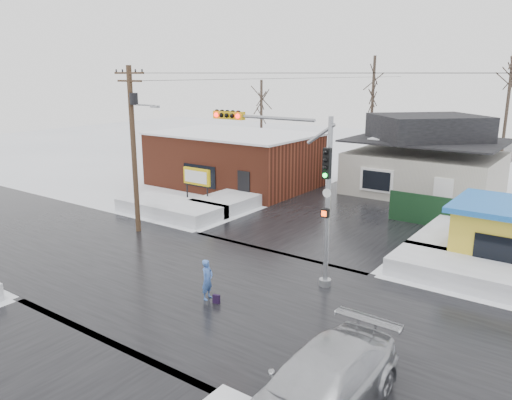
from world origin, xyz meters
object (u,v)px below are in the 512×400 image
Objects in this scene: traffic_signal at (294,175)px; pedestrian at (207,280)px; car at (321,387)px; kiosk at (505,234)px; marquee_sign at (197,178)px; utility_pole at (134,140)px.

pedestrian is (-1.58, -3.75, -3.73)m from traffic_signal.
kiosk is at bearing 84.16° from car.
kiosk is (7.07, 7.03, -3.08)m from traffic_signal.
pedestrian is at bearing -112.82° from traffic_signal.
marquee_sign is 18.51m from kiosk.
utility_pole is 18.95m from kiosk.
kiosk reaches higher than marquee_sign.
car is at bearing -26.50° from utility_pole.
car is (-1.75, -14.31, -0.61)m from kiosk.
marquee_sign is 0.55× the size of kiosk.
utility_pole is at bearing -159.56° from kiosk.
pedestrian is at bearing -128.73° from kiosk.
utility_pole reaches higher than kiosk.
marquee_sign is 0.43× the size of car.
utility_pole is (-10.36, 0.53, 0.57)m from traffic_signal.
traffic_signal is 10.43m from kiosk.
traffic_signal is 1.19× the size of car.
kiosk is 2.86× the size of pedestrian.
utility_pole is at bearing 154.62° from car.
utility_pole reaches higher than pedestrian.
kiosk is at bearing 44.84° from traffic_signal.
traffic_signal is at bearing -135.16° from kiosk.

